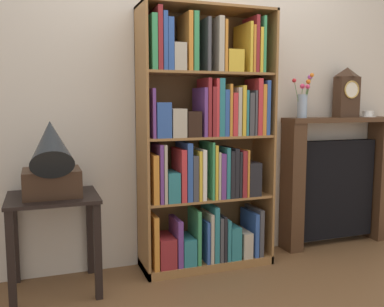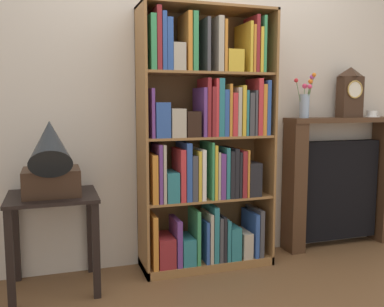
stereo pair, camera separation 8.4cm
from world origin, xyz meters
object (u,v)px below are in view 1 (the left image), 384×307
(bookshelf, at_px, (206,150))
(side_table_left, at_px, (54,218))
(gramophone, at_px, (51,161))
(mantel_clock, at_px, (347,92))
(fireplace_mantel, at_px, (336,182))
(teacup_with_saucer, at_px, (368,114))
(flower_vase, at_px, (303,101))

(bookshelf, xyz_separation_m, side_table_left, (-1.06, -0.06, -0.39))
(gramophone, distance_m, mantel_clock, 2.39)
(side_table_left, xyz_separation_m, mantel_clock, (2.34, 0.14, 0.81))
(bookshelf, relative_size, mantel_clock, 4.55)
(side_table_left, bearing_deg, gramophone, -90.00)
(gramophone, relative_size, fireplace_mantel, 0.52)
(side_table_left, relative_size, mantel_clock, 1.52)
(fireplace_mantel, distance_m, mantel_clock, 0.76)
(teacup_with_saucer, bearing_deg, bookshelf, -177.05)
(side_table_left, xyz_separation_m, flower_vase, (1.92, 0.14, 0.74))
(gramophone, xyz_separation_m, teacup_with_saucer, (2.57, 0.21, 0.25))
(mantel_clock, bearing_deg, teacup_with_saucer, 0.61)
(gramophone, bearing_deg, teacup_with_saucer, 4.67)
(fireplace_mantel, bearing_deg, gramophone, -174.34)
(gramophone, bearing_deg, flower_vase, 6.16)
(bookshelf, xyz_separation_m, mantel_clock, (1.28, 0.08, 0.42))
(teacup_with_saucer, bearing_deg, side_table_left, -176.85)
(bookshelf, height_order, fireplace_mantel, bookshelf)
(mantel_clock, height_order, flower_vase, mantel_clock)
(fireplace_mantel, relative_size, mantel_clock, 2.64)
(side_table_left, relative_size, flower_vase, 1.77)
(side_table_left, height_order, mantel_clock, mantel_clock)
(mantel_clock, relative_size, teacup_with_saucer, 2.93)
(side_table_left, height_order, teacup_with_saucer, teacup_with_saucer)
(flower_vase, bearing_deg, side_table_left, -175.86)
(bookshelf, height_order, teacup_with_saucer, bookshelf)
(gramophone, distance_m, teacup_with_saucer, 2.59)
(mantel_clock, height_order, teacup_with_saucer, mantel_clock)
(side_table_left, distance_m, teacup_with_saucer, 2.65)
(gramophone, relative_size, flower_vase, 1.59)
(side_table_left, relative_size, gramophone, 1.11)
(mantel_clock, bearing_deg, gramophone, -174.94)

